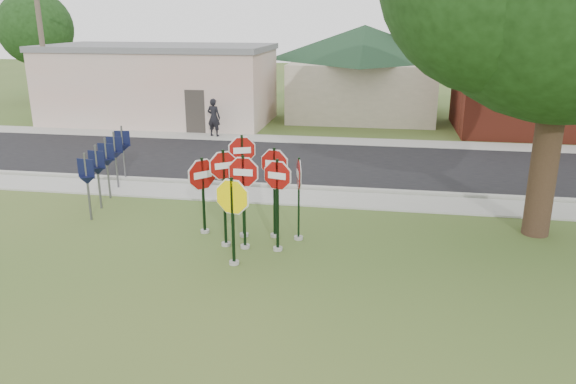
% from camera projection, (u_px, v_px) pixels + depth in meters
% --- Properties ---
extents(ground, '(120.00, 120.00, 0.00)m').
position_uv_depth(ground, '(236.00, 268.00, 13.23)').
color(ground, '#375720').
rests_on(ground, ground).
extents(sidewalk_near, '(60.00, 1.60, 0.06)m').
position_uv_depth(sidewalk_near, '(278.00, 196.00, 18.40)').
color(sidewalk_near, '#989990').
rests_on(sidewalk_near, ground).
extents(road, '(60.00, 7.00, 0.04)m').
position_uv_depth(road, '(299.00, 163.00, 22.63)').
color(road, black).
rests_on(road, ground).
extents(sidewalk_far, '(60.00, 1.60, 0.06)m').
position_uv_depth(sidewalk_far, '(312.00, 140.00, 26.67)').
color(sidewalk_far, '#989990').
rests_on(sidewalk_far, ground).
extents(curb, '(60.00, 0.20, 0.14)m').
position_uv_depth(curb, '(284.00, 186.00, 19.32)').
color(curb, '#989990').
rests_on(curb, ground).
extents(stop_sign_center, '(1.06, 0.24, 2.55)m').
position_uv_depth(stop_sign_center, '(244.00, 189.00, 13.92)').
color(stop_sign_center, gray).
rests_on(stop_sign_center, ground).
extents(stop_sign_yellow, '(1.15, 0.26, 2.28)m').
position_uv_depth(stop_sign_yellow, '(233.00, 210.00, 13.03)').
color(stop_sign_yellow, gray).
rests_on(stop_sign_yellow, ground).
extents(stop_sign_left, '(0.82, 0.60, 2.64)m').
position_uv_depth(stop_sign_left, '(224.00, 185.00, 14.05)').
color(stop_sign_left, gray).
rests_on(stop_sign_left, ground).
extents(stop_sign_right, '(0.99, 0.28, 2.48)m').
position_uv_depth(stop_sign_right, '(277.00, 193.00, 13.80)').
color(stop_sign_right, gray).
rests_on(stop_sign_right, ground).
extents(stop_sign_back_right, '(1.03, 0.25, 2.56)m').
position_uv_depth(stop_sign_back_right, '(274.00, 180.00, 14.65)').
color(stop_sign_back_right, gray).
rests_on(stop_sign_back_right, ground).
extents(stop_sign_back_left, '(0.92, 0.39, 2.87)m').
position_uv_depth(stop_sign_back_left, '(243.00, 172.00, 14.62)').
color(stop_sign_back_left, gray).
rests_on(stop_sign_back_left, ground).
extents(stop_sign_far_right, '(0.29, 1.08, 2.36)m').
position_uv_depth(stop_sign_far_right, '(299.00, 187.00, 14.52)').
color(stop_sign_far_right, gray).
rests_on(stop_sign_far_right, ground).
extents(stop_sign_far_left, '(0.79, 0.89, 2.24)m').
position_uv_depth(stop_sign_far_left, '(203.00, 185.00, 15.01)').
color(stop_sign_far_left, gray).
rests_on(stop_sign_far_left, ground).
extents(route_sign_row, '(1.43, 4.63, 2.00)m').
position_uv_depth(route_sign_row, '(107.00, 162.00, 17.96)').
color(route_sign_row, '#59595E').
rests_on(route_sign_row, ground).
extents(building_stucco, '(12.20, 6.20, 4.20)m').
position_uv_depth(building_stucco, '(160.00, 83.00, 30.95)').
color(building_stucco, beige).
rests_on(building_stucco, ground).
extents(building_house, '(11.60, 11.60, 6.20)m').
position_uv_depth(building_house, '(364.00, 53.00, 32.51)').
color(building_house, beige).
rests_on(building_house, ground).
extents(building_brick, '(10.20, 6.20, 4.75)m').
position_uv_depth(building_brick, '(562.00, 85.00, 27.99)').
color(building_brick, maroon).
rests_on(building_brick, ground).
extents(utility_pole_near, '(2.20, 0.26, 9.50)m').
position_uv_depth(utility_pole_near, '(41.00, 31.00, 28.27)').
color(utility_pole_near, brown).
rests_on(utility_pole_near, ground).
extents(bg_tree_left, '(4.90, 4.90, 7.35)m').
position_uv_depth(bg_tree_left, '(35.00, 29.00, 37.54)').
color(bg_tree_left, black).
rests_on(bg_tree_left, ground).
extents(pedestrian, '(0.74, 0.56, 1.84)m').
position_uv_depth(pedestrian, '(214.00, 117.00, 27.22)').
color(pedestrian, black).
rests_on(pedestrian, sidewalk_far).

